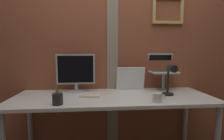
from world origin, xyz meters
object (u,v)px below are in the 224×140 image
(coffee_mug, at_px, (157,98))
(pen_cup, at_px, (58,99))
(whiteboard_panel, at_px, (130,79))
(desk_lamp, at_px, (170,77))
(monitor, at_px, (76,71))
(laptop, at_px, (161,67))

(coffee_mug, bearing_deg, pen_cup, -179.99)
(whiteboard_panel, bearing_deg, desk_lamp, -42.61)
(monitor, height_order, pen_cup, monitor)
(monitor, height_order, whiteboard_panel, monitor)
(laptop, distance_m, coffee_mug, 0.63)
(monitor, xyz_separation_m, whiteboard_panel, (0.61, 0.03, -0.10))
(whiteboard_panel, bearing_deg, laptop, 5.89)
(laptop, xyz_separation_m, whiteboard_panel, (-0.38, -0.04, -0.13))
(monitor, relative_size, whiteboard_panel, 1.30)
(whiteboard_panel, bearing_deg, coffee_mug, -74.16)
(monitor, relative_size, pen_cup, 2.56)
(monitor, distance_m, whiteboard_panel, 0.62)
(monitor, xyz_separation_m, coffee_mug, (0.75, -0.47, -0.19))
(monitor, bearing_deg, pen_cup, -101.90)
(whiteboard_panel, bearing_deg, pen_cup, -144.85)
(laptop, relative_size, coffee_mug, 2.56)
(desk_lamp, distance_m, coffee_mug, 0.31)
(pen_cup, height_order, coffee_mug, pen_cup)
(desk_lamp, height_order, coffee_mug, desk_lamp)
(coffee_mug, bearing_deg, whiteboard_panel, 105.84)
(pen_cup, bearing_deg, desk_lamp, 10.33)
(laptop, bearing_deg, pen_cup, -153.61)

